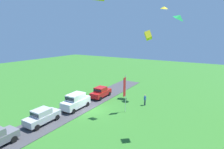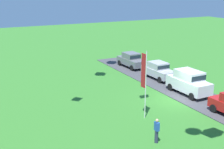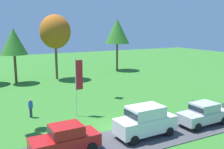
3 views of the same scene
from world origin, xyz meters
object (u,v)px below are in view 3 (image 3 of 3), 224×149
car_sedan_near_entrance (65,138)px  tree_far_right (14,42)px  car_suv_by_flagpole (145,120)px  flag_banner (78,79)px  tree_right_of_center (117,31)px  car_sedan_far_end (203,113)px  tree_center_back (55,32)px  person_beside_suv (31,108)px

car_sedan_near_entrance → tree_far_right: (0.30, 23.71, 4.90)m
car_suv_by_flagpole → flag_banner: flag_banner is taller
tree_far_right → tree_right_of_center: tree_right_of_center is taller
car_sedan_far_end → flag_banner: 11.12m
car_sedan_far_end → car_suv_by_flagpole: bearing=176.3°
car_suv_by_flagpole → car_sedan_far_end: (5.57, -0.36, -0.25)m
car_suv_by_flagpole → tree_center_back: bearing=89.2°
car_suv_by_flagpole → tree_center_back: tree_center_back is taller
car_sedan_far_end → tree_center_back: size_ratio=0.45×
car_suv_by_flagpole → tree_right_of_center: tree_right_of_center is taller
tree_center_back → tree_right_of_center: (12.23, 2.82, -0.07)m
car_sedan_far_end → flag_banner: bearing=139.2°
person_beside_suv → tree_far_right: tree_far_right is taller
flag_banner → tree_far_right: bearing=100.1°
car_sedan_far_end → tree_center_back: tree_center_back is taller
car_sedan_far_end → person_beside_suv: 14.95m
tree_right_of_center → car_sedan_far_end: bearing=-104.3°
tree_far_right → tree_center_back: tree_center_back is taller
tree_center_back → flag_banner: size_ratio=1.82×
car_suv_by_flagpole → person_beside_suv: (-6.68, 8.22, -0.42)m
car_sedan_near_entrance → car_sedan_far_end: 11.60m
person_beside_suv → tree_far_right: (0.96, 15.74, 5.06)m
car_sedan_near_entrance → flag_banner: (3.36, 6.49, 2.37)m
car_suv_by_flagpole → car_sedan_far_end: 5.58m
car_sedan_far_end → car_sedan_near_entrance: bearing=177.0°
person_beside_suv → tree_right_of_center: 27.66m
car_sedan_near_entrance → flag_banner: bearing=62.6°
car_sedan_near_entrance → car_sedan_far_end: same height
person_beside_suv → flag_banner: size_ratio=0.32×
car_suv_by_flagpole → car_sedan_far_end: car_suv_by_flagpole is taller
tree_right_of_center → car_sedan_near_entrance: bearing=-124.7°
car_sedan_near_entrance → person_beside_suv: (-0.66, 7.97, -0.16)m
person_beside_suv → car_sedan_far_end: bearing=-35.0°
car_sedan_near_entrance → tree_center_back: bearing=75.2°
car_sedan_near_entrance → tree_far_right: size_ratio=0.57×
car_suv_by_flagpole → car_sedan_far_end: bearing=-3.7°
car_sedan_near_entrance → tree_right_of_center: tree_right_of_center is taller
car_suv_by_flagpole → tree_far_right: 25.07m
tree_right_of_center → person_beside_suv: bearing=-135.6°
flag_banner → person_beside_suv: bearing=159.8°
person_beside_suv → tree_center_back: (7.01, 16.03, 6.36)m
car_sedan_near_entrance → car_suv_by_flagpole: size_ratio=0.96×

